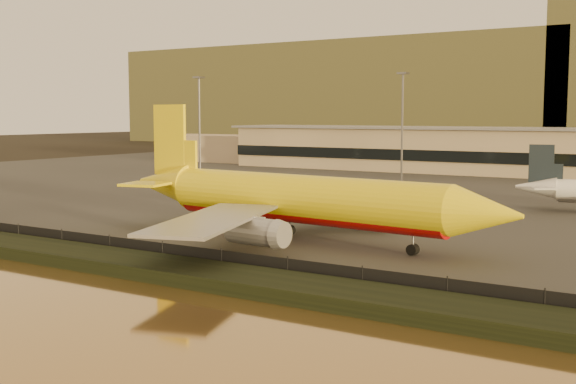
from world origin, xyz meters
name	(u,v)px	position (x,y,z in m)	size (l,w,h in m)	color
ground	(221,245)	(0.00, 0.00, 0.00)	(900.00, 900.00, 0.00)	black
embankment	(123,263)	(0.00, -17.00, 0.70)	(320.00, 7.00, 1.40)	black
tarmac	(466,183)	(0.00, 95.00, 0.10)	(320.00, 220.00, 0.20)	#2D2D2D
perimeter_fence	(149,251)	(0.00, -13.00, 1.30)	(300.00, 0.05, 2.20)	black
terminal_building	(451,150)	(-14.52, 125.55, 6.25)	(202.00, 25.00, 12.60)	tan
apron_light_masts	(509,117)	(15.00, 75.00, 15.70)	(152.20, 12.20, 25.40)	slate
dhl_cargo_jet	(297,200)	(6.95, 6.88, 5.41)	(58.49, 57.08, 17.46)	yellow
gse_vehicle_yellow	(349,207)	(0.84, 33.38, 1.21)	(4.47, 2.01, 2.01)	yellow
gse_vehicle_white	(208,201)	(-24.38, 28.23, 1.18)	(4.36, 1.96, 1.96)	white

